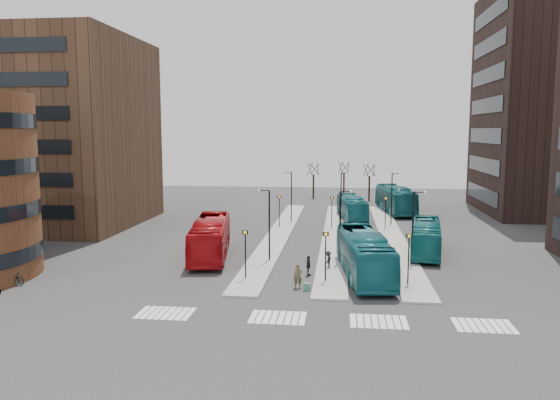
# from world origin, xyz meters

# --- Properties ---
(ground) EXTENTS (160.00, 160.00, 0.00)m
(ground) POSITION_xyz_m (0.00, 0.00, 0.00)
(ground) COLOR #2D2D30
(ground) RESTS_ON ground
(island_left) EXTENTS (2.50, 45.00, 0.15)m
(island_left) POSITION_xyz_m (-4.00, 30.00, 0.07)
(island_left) COLOR gray
(island_left) RESTS_ON ground
(island_mid) EXTENTS (2.50, 45.00, 0.15)m
(island_mid) POSITION_xyz_m (2.00, 30.00, 0.07)
(island_mid) COLOR gray
(island_mid) RESTS_ON ground
(island_right) EXTENTS (2.50, 45.00, 0.15)m
(island_right) POSITION_xyz_m (8.00, 30.00, 0.07)
(island_right) COLOR gray
(island_right) RESTS_ON ground
(suitcase) EXTENTS (0.47, 0.39, 0.53)m
(suitcase) POSITION_xyz_m (0.36, 9.81, 0.27)
(suitcase) COLOR #1B2C99
(suitcase) RESTS_ON ground
(red_bus) EXTENTS (4.78, 12.61, 3.43)m
(red_bus) POSITION_xyz_m (-8.87, 19.18, 1.71)
(red_bus) COLOR #AE0D12
(red_bus) RESTS_ON ground
(teal_bus_a) EXTENTS (4.38, 12.64, 3.45)m
(teal_bus_a) POSITION_xyz_m (4.49, 14.06, 1.72)
(teal_bus_a) COLOR #16636F
(teal_bus_a) RESTS_ON ground
(teal_bus_b) EXTENTS (3.95, 10.93, 2.98)m
(teal_bus_b) POSITION_xyz_m (3.98, 41.43, 1.49)
(teal_bus_b) COLOR #166871
(teal_bus_b) RESTS_ON ground
(teal_bus_c) EXTENTS (4.03, 10.81, 2.94)m
(teal_bus_c) POSITION_xyz_m (10.44, 22.71, 1.47)
(teal_bus_c) COLOR #166C6E
(teal_bus_c) RESTS_ON ground
(teal_bus_d) EXTENTS (4.77, 13.18, 3.59)m
(teal_bus_d) POSITION_xyz_m (10.00, 48.00, 1.79)
(teal_bus_d) COLOR #12565D
(teal_bus_d) RESTS_ON ground
(traveller) EXTENTS (0.67, 0.47, 1.76)m
(traveller) POSITION_xyz_m (-0.30, 10.31, 0.88)
(traveller) COLOR brown
(traveller) RESTS_ON ground
(commuter_a) EXTENTS (0.95, 0.76, 1.88)m
(commuter_a) POSITION_xyz_m (-7.19, 15.45, 0.94)
(commuter_a) COLOR black
(commuter_a) RESTS_ON ground
(commuter_b) EXTENTS (0.49, 0.97, 1.59)m
(commuter_b) POSITION_xyz_m (0.23, 13.74, 0.79)
(commuter_b) COLOR black
(commuter_b) RESTS_ON ground
(commuter_c) EXTENTS (0.79, 1.07, 1.47)m
(commuter_c) POSITION_xyz_m (1.70, 16.04, 0.74)
(commuter_c) COLOR black
(commuter_c) RESTS_ON ground
(bicycle_far) EXTENTS (1.94, 0.84, 0.99)m
(bicycle_far) POSITION_xyz_m (-21.00, 8.46, 0.50)
(bicycle_far) COLOR gray
(bicycle_far) RESTS_ON ground
(crosswalk_stripes) EXTENTS (22.35, 2.40, 0.01)m
(crosswalk_stripes) POSITION_xyz_m (1.75, 4.00, 0.01)
(crosswalk_stripes) COLOR silver
(crosswalk_stripes) RESTS_ON ground
(office_block) EXTENTS (25.00, 20.12, 22.00)m
(office_block) POSITION_xyz_m (-34.00, 33.98, 11.00)
(office_block) COLOR #4E3524
(office_block) RESTS_ON ground
(sign_poles) EXTENTS (12.45, 22.12, 3.65)m
(sign_poles) POSITION_xyz_m (1.60, 23.00, 2.41)
(sign_poles) COLOR black
(sign_poles) RESTS_ON ground
(lamp_posts) EXTENTS (14.04, 20.24, 6.12)m
(lamp_posts) POSITION_xyz_m (2.64, 28.00, 3.58)
(lamp_posts) COLOR black
(lamp_posts) RESTS_ON ground
(bare_trees) EXTENTS (10.97, 8.14, 5.90)m
(bare_trees) POSITION_xyz_m (2.67, 62.67, 2.72)
(bare_trees) COLOR black
(bare_trees) RESTS_ON ground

